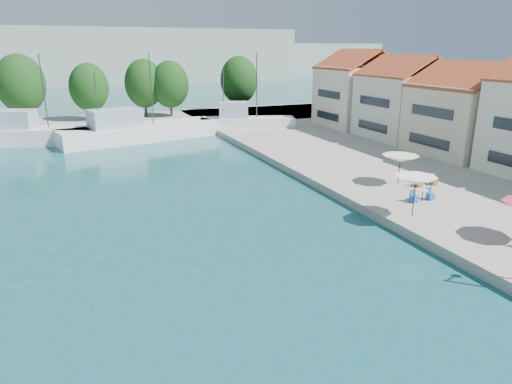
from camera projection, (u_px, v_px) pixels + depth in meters
name	position (u px, v px, depth m)	size (l,w,h in m)	color
quay_right	(470.00, 165.00, 41.01)	(32.00, 92.00, 0.60)	#9C968D
quay_far	(92.00, 124.00, 62.72)	(90.00, 16.00, 0.60)	#9C968D
hill_east	(202.00, 60.00, 178.05)	(140.00, 40.00, 12.00)	#92A093
building_04	(468.00, 107.00, 42.96)	(9.00, 8.80, 9.20)	beige
building_05	(404.00, 96.00, 50.82)	(8.40, 8.80, 9.70)	silver
building_06	(358.00, 87.00, 58.68)	(9.00, 8.80, 10.20)	beige
trawler_02	(32.00, 134.00, 51.25)	(15.38, 8.20, 10.20)	silver
trawler_03	(135.00, 132.00, 53.02)	(18.70, 8.54, 10.20)	white
trawler_04	(245.00, 123.00, 58.90)	(12.41, 6.63, 10.20)	silver
tree_04	(21.00, 84.00, 59.70)	(6.16, 6.16, 9.11)	#3F2B19
tree_05	(89.00, 87.00, 63.18)	(5.30, 5.30, 7.84)	#3F2B19
tree_06	(144.00, 83.00, 66.65)	(5.62, 5.62, 8.31)	#3F2B19
tree_07	(170.00, 84.00, 66.75)	(5.45, 5.45, 8.06)	#3F2B19
tree_08	(239.00, 80.00, 71.06)	(5.84, 5.84, 8.64)	#3F2B19
umbrella_white	(416.00, 180.00, 26.99)	(2.49, 2.49, 2.52)	black
umbrella_cream	(400.00, 159.00, 33.58)	(2.74, 2.74, 2.22)	black
cafe_table_02	(422.00, 197.00, 30.32)	(1.82, 0.70, 0.76)	black
cafe_table_03	(426.00, 182.00, 33.69)	(1.82, 0.70, 0.76)	black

